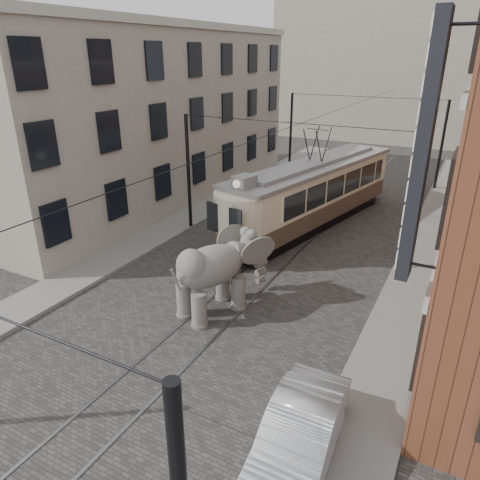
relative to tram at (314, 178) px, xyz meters
The scene contains 10 objects.
ground 10.01m from the tram, 89.72° to the right, with size 120.00×120.00×0.00m, color #44413E.
tram_rails 10.01m from the tram, 89.72° to the right, with size 1.54×80.00×0.02m, color slate, non-canonical shape.
sidewalk_right 11.68m from the tram, 57.97° to the right, with size 2.00×60.00×0.15m, color slate.
sidewalk_left 11.89m from the tram, 123.72° to the right, with size 2.00×60.00×0.15m, color slate.
stucco_building 11.22m from the tram, behind, with size 7.00×24.00×10.00m, color gray.
distant_block 30.65m from the tram, 89.91° to the left, with size 28.00×10.00×14.00m, color gray.
catenary 4.69m from the tram, 91.87° to the right, with size 11.00×30.20×6.00m, color black, non-canonical shape.
tram is the anchor object (origin of this frame).
elephant 10.37m from the tram, 91.05° to the right, with size 2.55×4.63×2.83m, color #5F5C58, non-canonical shape.
parked_car 15.87m from the tram, 71.67° to the right, with size 1.54×4.37×1.44m, color #9D9DA1.
Camera 1 is at (7.27, -12.56, 8.76)m, focal length 33.31 mm.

